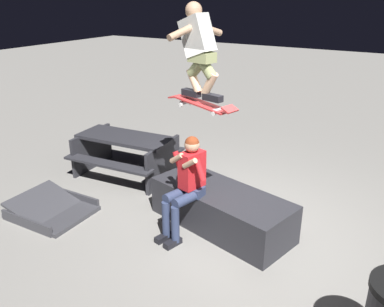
% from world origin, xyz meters
% --- Properties ---
extents(ground_plane, '(40.00, 40.00, 0.00)m').
position_xyz_m(ground_plane, '(0.00, 0.00, 0.00)').
color(ground_plane, gray).
extents(ledge_box_main, '(2.19, 1.29, 0.56)m').
position_xyz_m(ledge_box_main, '(0.26, 0.13, 0.28)').
color(ledge_box_main, '#28282D').
rests_on(ledge_box_main, ground).
extents(person_sitting_on_ledge, '(0.59, 0.79, 1.39)m').
position_xyz_m(person_sitting_on_ledge, '(0.59, 0.54, 0.79)').
color(person_sitting_on_ledge, '#2D3856').
rests_on(person_sitting_on_ledge, ground).
extents(skateboard, '(1.04, 0.43, 0.13)m').
position_xyz_m(skateboard, '(0.46, 0.38, 1.82)').
color(skateboard, '#B72D2D').
extents(skater_airborne, '(0.64, 0.88, 1.12)m').
position_xyz_m(skater_airborne, '(0.51, 0.36, 2.51)').
color(skater_airborne, black).
extents(kicker_ramp, '(1.14, 0.98, 0.34)m').
position_xyz_m(kicker_ramp, '(2.60, 1.14, 0.06)').
color(kicker_ramp, '#38383D').
rests_on(kicker_ramp, ground).
extents(picnic_table_back, '(1.82, 1.49, 0.75)m').
position_xyz_m(picnic_table_back, '(2.54, -0.55, 0.50)').
color(picnic_table_back, '#28282D').
rests_on(picnic_table_back, ground).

